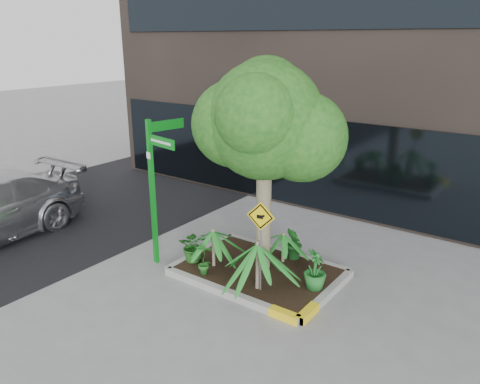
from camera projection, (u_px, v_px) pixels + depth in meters
The scene contains 13 objects.
ground at pixel (243, 278), 9.83m from camera, with size 80.00×80.00×0.00m, color gray.
asphalt_road at pixel (59, 213), 13.45m from camera, with size 7.00×80.00×0.01m, color black.
planter at pixel (259, 271), 9.88m from camera, with size 3.35×2.36×0.15m.
tree at pixel (265, 121), 9.03m from camera, with size 2.99×2.65×4.48m.
palm_front at pixel (258, 244), 8.84m from camera, with size 1.13×1.13×1.25m.
palm_left at pixel (213, 231), 9.79m from camera, with size 0.96×0.96×1.06m.
palm_back at pixel (284, 234), 10.02m from camera, with size 0.77×0.77×0.86m.
shrub_a at pixel (194, 246), 10.15m from camera, with size 0.65×0.65×0.72m, color #1E5B1A.
shrub_b at pixel (315, 270), 9.01m from camera, with size 0.44×0.44×0.79m, color #216E28.
shrub_c at pixel (204, 258), 9.57m from camera, with size 0.37×0.37×0.71m, color #226820.
shrub_d at pixel (295, 243), 10.20m from camera, with size 0.42×0.42×0.77m, color #1C6120.
street_sign_post at pixel (156, 177), 9.91m from camera, with size 0.94×1.05×3.22m.
cattle_sign at pixel (261, 232), 8.69m from camera, with size 0.55×0.12×1.80m.
Camera 1 is at (5.10, -7.14, 4.79)m, focal length 35.00 mm.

